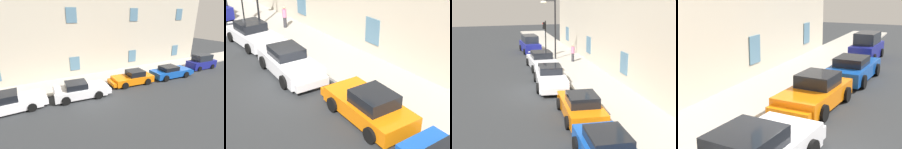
{
  "view_description": "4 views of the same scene",
  "coord_description": "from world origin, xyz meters",
  "views": [
    {
      "loc": [
        -4.84,
        -12.22,
        6.9
      ],
      "look_at": [
        2.72,
        2.18,
        1.01
      ],
      "focal_mm": 27.49,
      "sensor_mm": 36.0,
      "label": 1
    },
    {
      "loc": [
        12.81,
        -6.67,
        7.79
      ],
      "look_at": [
        2.33,
        1.5,
        1.08
      ],
      "focal_mm": 52.28,
      "sensor_mm": 36.0,
      "label": 2
    },
    {
      "loc": [
        19.18,
        -3.28,
        6.48
      ],
      "look_at": [
        0.12,
        1.55,
        1.12
      ],
      "focal_mm": 50.14,
      "sensor_mm": 36.0,
      "label": 3
    },
    {
      "loc": [
        -7.77,
        -3.12,
        4.73
      ],
      "look_at": [
        3.47,
        1.9,
        1.59
      ],
      "focal_mm": 53.84,
      "sensor_mm": 36.0,
      "label": 4
    }
  ],
  "objects": [
    {
      "name": "sportscar_white_middle",
      "position": [
        4.5,
        1.32,
        0.59
      ],
      "size": [
        4.63,
        2.32,
        1.38
      ],
      "color": "orange",
      "rests_on": "ground"
    },
    {
      "name": "hatchback_distant",
      "position": [
        15.49,
        1.4,
        0.83
      ],
      "size": [
        3.97,
        1.9,
        1.84
      ],
      "color": "navy",
      "rests_on": "ground"
    },
    {
      "name": "sidewalk",
      "position": [
        0.0,
        3.98,
        0.07
      ],
      "size": [
        60.0,
        3.71,
        0.14
      ],
      "primitive_type": "cube",
      "color": "#A8A399",
      "rests_on": "ground"
    },
    {
      "name": "sportscar_tail_end",
      "position": [
        9.72,
        0.91,
        0.59
      ],
      "size": [
        5.09,
        2.29,
        1.31
      ],
      "color": "#144CB2",
      "rests_on": "ground"
    }
  ]
}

